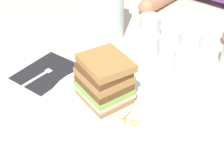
{
  "coord_description": "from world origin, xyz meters",
  "views": [
    {
      "loc": [
        0.42,
        -0.43,
        0.53
      ],
      "look_at": [
        0.02,
        0.04,
        0.05
      ],
      "focal_mm": 49.52,
      "sensor_mm": 36.0,
      "label": 1
    }
  ],
  "objects": [
    {
      "name": "carrot_shred_6",
      "position": [
        -0.08,
        0.05,
        0.01
      ],
      "size": [
        0.01,
        0.03,
        0.0
      ],
      "primitive_type": "cylinder",
      "rotation": [
        0.0,
        1.57,
        1.98
      ],
      "color": "orange",
      "rests_on": "main_plate"
    },
    {
      "name": "carrot_shred_13",
      "position": [
        0.09,
        -0.02,
        0.01
      ],
      "size": [
        0.02,
        0.0,
        0.0
      ],
      "primitive_type": "cylinder",
      "rotation": [
        0.0,
        1.57,
        0.04
      ],
      "color": "orange",
      "rests_on": "main_plate"
    },
    {
      "name": "carrot_shred_8",
      "position": [
        -0.08,
        0.05,
        0.01
      ],
      "size": [
        0.02,
        0.01,
        0.0
      ],
      "primitive_type": "cylinder",
      "rotation": [
        0.0,
        1.57,
        2.52
      ],
      "color": "orange",
      "rests_on": "main_plate"
    },
    {
      "name": "empty_tumbler_2",
      "position": [
        0.07,
        0.34,
        0.04
      ],
      "size": [
        0.07,
        0.07,
        0.08
      ],
      "primitive_type": "cylinder",
      "color": "silver",
      "rests_on": "ground_plane"
    },
    {
      "name": "carrot_shred_10",
      "position": [
        0.13,
        -0.02,
        0.01
      ],
      "size": [
        0.02,
        0.0,
        0.0
      ],
      "primitive_type": "cylinder",
      "rotation": [
        0.0,
        1.57,
        3.09
      ],
      "color": "orange",
      "rests_on": "main_plate"
    },
    {
      "name": "carrot_shred_12",
      "position": [
        0.11,
        -0.02,
        0.01
      ],
      "size": [
        0.01,
        0.02,
        0.0
      ],
      "primitive_type": "cylinder",
      "rotation": [
        0.0,
        1.57,
        2.19
      ],
      "color": "orange",
      "rests_on": "main_plate"
    },
    {
      "name": "napkin_dark",
      "position": [
        -0.2,
        -0.01,
        0.0
      ],
      "size": [
        0.15,
        0.18,
        0.0
      ],
      "primitive_type": "cube",
      "rotation": [
        0.0,
        0.0,
        0.08
      ],
      "color": "black",
      "rests_on": "ground_plane"
    },
    {
      "name": "carrot_shred_9",
      "position": [
        0.1,
        -0.01,
        0.01
      ],
      "size": [
        0.0,
        0.03,
        0.0
      ],
      "primitive_type": "cylinder",
      "rotation": [
        0.0,
        1.57,
        1.58
      ],
      "color": "orange",
      "rests_on": "main_plate"
    },
    {
      "name": "ground_plane",
      "position": [
        0.0,
        0.0,
        0.0
      ],
      "size": [
        3.0,
        3.0,
        0.0
      ],
      "primitive_type": "plane",
      "color": "beige"
    },
    {
      "name": "carrot_shred_5",
      "position": [
        -0.09,
        0.02,
        0.01
      ],
      "size": [
        0.03,
        0.01,
        0.0
      ],
      "primitive_type": "cylinder",
      "rotation": [
        0.0,
        1.57,
        3.25
      ],
      "color": "orange",
      "rests_on": "main_plate"
    },
    {
      "name": "sandwich",
      "position": [
        0.02,
        0.01,
        0.07
      ],
      "size": [
        0.15,
        0.14,
        0.12
      ],
      "color": "#A87A42",
      "rests_on": "main_plate"
    },
    {
      "name": "carrot_shred_3",
      "position": [
        -0.08,
        0.01,
        0.01
      ],
      "size": [
        0.02,
        0.01,
        0.0
      ],
      "primitive_type": "cylinder",
      "rotation": [
        0.0,
        1.57,
        6.06
      ],
      "color": "orange",
      "rests_on": "main_plate"
    },
    {
      "name": "empty_tumbler_3",
      "position": [
        -0.03,
        0.25,
        0.04
      ],
      "size": [
        0.08,
        0.08,
        0.07
      ],
      "primitive_type": "cylinder",
      "color": "silver",
      "rests_on": "ground_plane"
    },
    {
      "name": "carrot_shred_0",
      "position": [
        -0.07,
        0.05,
        0.01
      ],
      "size": [
        0.01,
        0.03,
        0.0
      ],
      "primitive_type": "cylinder",
      "rotation": [
        0.0,
        1.57,
        4.96
      ],
      "color": "orange",
      "rests_on": "main_plate"
    },
    {
      "name": "carrot_shred_1",
      "position": [
        -0.08,
        0.02,
        0.01
      ],
      "size": [
        0.02,
        0.02,
        0.0
      ],
      "primitive_type": "cylinder",
      "rotation": [
        0.0,
        1.57,
        2.2
      ],
      "color": "orange",
      "rests_on": "main_plate"
    },
    {
      "name": "empty_tumbler_1",
      "position": [
        -0.08,
        0.35,
        0.04
      ],
      "size": [
        0.07,
        0.07,
        0.08
      ],
      "primitive_type": "cylinder",
      "color": "silver",
      "rests_on": "ground_plane"
    },
    {
      "name": "main_plate",
      "position": [
        0.02,
        0.01,
        0.01
      ],
      "size": [
        0.28,
        0.28,
        0.01
      ],
      "primitive_type": "cylinder",
      "color": "white",
      "rests_on": "ground_plane"
    },
    {
      "name": "carrot_shred_2",
      "position": [
        -0.08,
        0.01,
        0.01
      ],
      "size": [
        0.02,
        0.02,
        0.0
      ],
      "primitive_type": "cylinder",
      "rotation": [
        0.0,
        1.57,
        3.76
      ],
      "color": "orange",
      "rests_on": "main_plate"
    },
    {
      "name": "fork",
      "position": [
        -0.2,
        -0.03,
        0.0
      ],
      "size": [
        0.02,
        0.17,
        0.0
      ],
      "color": "silver",
      "rests_on": "napkin_dark"
    },
    {
      "name": "knife",
      "position": [
        0.19,
        -0.01,
        0.0
      ],
      "size": [
        0.03,
        0.2,
        0.0
      ],
      "color": "silver",
      "rests_on": "ground_plane"
    },
    {
      "name": "juice_glass",
      "position": [
        0.12,
        0.22,
        0.04
      ],
      "size": [
        0.08,
        0.08,
        0.09
      ],
      "color": "white",
      "rests_on": "ground_plane"
    },
    {
      "name": "carrot_shred_4",
      "position": [
        -0.07,
        0.01,
        0.02
      ],
      "size": [
        0.03,
        0.0,
        0.0
      ],
      "primitive_type": "cylinder",
      "rotation": [
        0.0,
        1.57,
        3.13
      ],
      "color": "orange",
      "rests_on": "main_plate"
    },
    {
      "name": "carrot_shred_7",
      "position": [
        -0.06,
        0.03,
        0.01
      ],
      "size": [
        0.03,
        0.01,
        0.0
      ],
      "primitive_type": "cylinder",
      "rotation": [
        0.0,
        1.57,
        2.81
      ],
      "color": "orange",
      "rests_on": "main_plate"
    },
    {
      "name": "water_bottle",
      "position": [
        -0.18,
        0.27,
        0.13
      ],
      "size": [
        0.08,
        0.08,
        0.3
      ],
      "color": "silver",
      "rests_on": "ground_plane"
    },
    {
      "name": "carrot_shred_11",
      "position": [
        0.13,
        -0.01,
        0.02
      ],
      "size": [
        0.02,
        0.01,
        0.0
      ],
      "primitive_type": "cylinder",
      "rotation": [
        0.0,
        1.57,
        0.47
      ],
      "color": "orange",
      "rests_on": "main_plate"
    }
  ]
}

